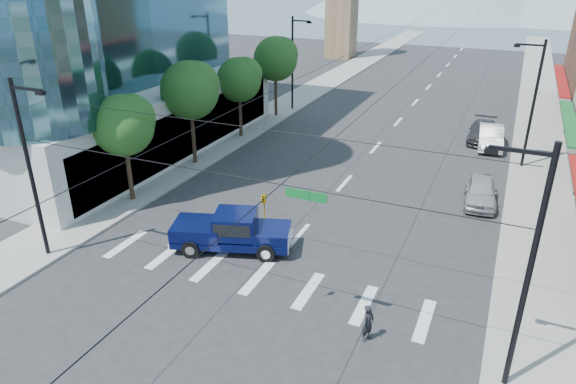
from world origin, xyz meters
name	(u,v)px	position (x,y,z in m)	size (l,w,h in m)	color
ground	(246,296)	(0.00, 0.00, 0.00)	(160.00, 160.00, 0.00)	#28282B
sidewalk_left	(317,88)	(-12.00, 40.00, 0.07)	(4.00, 120.00, 0.15)	gray
sidewalk_right	(539,109)	(12.00, 40.00, 0.07)	(4.00, 120.00, 0.15)	gray
tree_near	(126,123)	(-11.07, 6.10, 4.99)	(3.65, 3.64, 6.71)	black
tree_midnear	(192,89)	(-11.07, 13.10, 5.59)	(4.09, 4.09, 7.52)	black
tree_midfar	(241,78)	(-11.07, 20.10, 4.99)	(3.65, 3.64, 6.71)	black
tree_far	(277,57)	(-11.07, 27.10, 5.59)	(4.09, 4.09, 7.52)	black
signal_rig	(234,213)	(0.19, -1.00, 4.64)	(21.80, 0.20, 9.00)	black
lamp_pole_nw	(294,60)	(-10.67, 30.00, 4.94)	(2.00, 0.25, 9.00)	black
lamp_pole_ne	(532,100)	(10.67, 22.00, 4.94)	(2.00, 0.25, 9.00)	black
pickup_truck	(231,230)	(-2.63, 3.38, 1.08)	(6.45, 3.95, 2.06)	#080E3D
pedestrian	(368,323)	(5.73, -0.60, 0.79)	(0.57, 0.38, 1.57)	black
parked_car_near	(481,191)	(8.57, 14.42, 0.78)	(1.84, 4.58, 1.56)	#B5B5BA
parked_car_mid	(491,137)	(8.32, 25.87, 0.85)	(1.80, 5.18, 1.71)	white
parked_car_far	(483,132)	(7.61, 27.33, 0.77)	(2.16, 5.31, 1.54)	#333235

